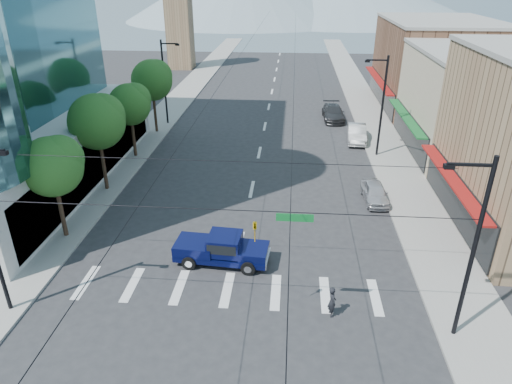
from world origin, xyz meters
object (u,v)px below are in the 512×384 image
Objects in this scene: pedestrian at (332,302)px; parked_car_near at (375,192)px; parked_car_far at (333,113)px; pickup_truck at (221,248)px; parked_car_mid at (357,133)px.

pedestrian reaches higher than parked_car_near.
parked_car_far is (2.40, 33.17, -0.02)m from pedestrian.
pedestrian is (6.07, -4.05, -0.14)m from pickup_truck.
pickup_truck is 1.01× the size of parked_car_far.
pedestrian is at bearing -110.46° from parked_car_near.
parked_car_mid is 7.39m from parked_car_far.
pedestrian is at bearing -29.31° from pickup_truck.
parked_car_near is 20.44m from parked_car_far.
parked_car_near is 0.82× the size of parked_car_mid.
parked_car_far is (-1.61, 20.38, 0.11)m from parked_car_near.
pickup_truck is 24.23m from parked_car_mid.
pedestrian is at bearing -96.31° from parked_car_far.
pedestrian is at bearing -95.17° from parked_car_mid.
parked_car_mid reaches higher than parked_car_far.
pickup_truck is at bearing -108.38° from parked_car_far.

